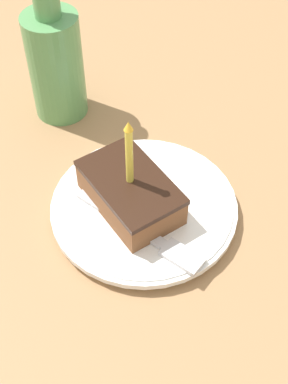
{
  "coord_description": "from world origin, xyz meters",
  "views": [
    {
      "loc": [
        0.23,
        0.33,
        0.48
      ],
      "look_at": [
        0.02,
        0.02,
        0.04
      ],
      "focal_mm": 50.0,
      "sensor_mm": 36.0,
      "label": 1
    }
  ],
  "objects_px": {
    "bottle": "(55,62)",
    "plate": "(144,208)",
    "cake_slice": "(130,192)",
    "fork": "(146,234)"
  },
  "relations": [
    {
      "from": "plate",
      "to": "fork",
      "type": "height_order",
      "value": "fork"
    },
    {
      "from": "plate",
      "to": "cake_slice",
      "type": "xyz_separation_m",
      "value": [
        0.01,
        -0.01,
        0.03
      ]
    },
    {
      "from": "plate",
      "to": "bottle",
      "type": "height_order",
      "value": "bottle"
    },
    {
      "from": "fork",
      "to": "cake_slice",
      "type": "bearing_deg",
      "value": -102.71
    },
    {
      "from": "cake_slice",
      "to": "fork",
      "type": "distance_m",
      "value": 0.05
    },
    {
      "from": "bottle",
      "to": "plate",
      "type": "bearing_deg",
      "value": 87.45
    },
    {
      "from": "cake_slice",
      "to": "bottle",
      "type": "xyz_separation_m",
      "value": [
        -0.02,
        -0.21,
        0.04
      ]
    },
    {
      "from": "cake_slice",
      "to": "bottle",
      "type": "height_order",
      "value": "bottle"
    },
    {
      "from": "plate",
      "to": "bottle",
      "type": "relative_size",
      "value": 1.09
    },
    {
      "from": "cake_slice",
      "to": "bottle",
      "type": "relative_size",
      "value": 0.64
    }
  ]
}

